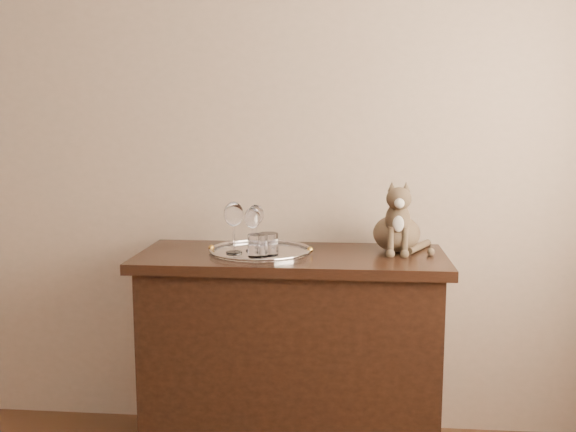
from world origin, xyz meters
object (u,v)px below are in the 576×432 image
at_px(wine_glass_c, 234,227).
at_px(tumbler_a, 268,244).
at_px(wine_glass_d, 253,229).
at_px(tumbler_b, 258,246).
at_px(cat, 397,215).
at_px(wine_glass_b, 256,226).
at_px(tray, 260,252).
at_px(sideboard, 291,358).

relative_size(wine_glass_c, tumbler_a, 2.35).
relative_size(wine_glass_d, tumbler_b, 2.01).
distance_m(tumbler_a, cat, 0.53).
relative_size(wine_glass_b, wine_glass_d, 1.00).
distance_m(wine_glass_b, wine_glass_d, 0.09).
bearing_deg(tumbler_a, cat, 18.54).
height_order(tray, tumbler_b, tumbler_b).
bearing_deg(tumbler_a, tray, 118.54).
bearing_deg(cat, wine_glass_b, -178.62).
bearing_deg(wine_glass_c, wine_glass_b, 64.28).
height_order(sideboard, tray, tray).
height_order(tumbler_b, cat, cat).
distance_m(tumbler_a, tumbler_b, 0.05).
distance_m(wine_glass_b, tumbler_a, 0.19).
height_order(sideboard, wine_glass_c, wine_glass_c).
bearing_deg(tray, sideboard, 0.61).
relative_size(wine_glass_b, wine_glass_c, 0.86).
bearing_deg(wine_glass_b, wine_glass_d, -90.08).
xyz_separation_m(tumbler_b, cat, (0.53, 0.19, 0.09)).
relative_size(tumbler_a, tumbler_b, 1.00).
bearing_deg(sideboard, tumbler_b, -138.59).
bearing_deg(tray, wine_glass_d, 170.38).
height_order(wine_glass_b, cat, cat).
bearing_deg(tumbler_a, wine_glass_d, 132.14).
bearing_deg(cat, wine_glass_c, -166.36).
height_order(wine_glass_c, cat, cat).
bearing_deg(tray, cat, 9.76).
distance_m(tray, wine_glass_d, 0.10).
relative_size(wine_glass_b, tumbler_a, 2.02).
bearing_deg(wine_glass_c, tumbler_b, -30.83).
distance_m(wine_glass_c, wine_glass_d, 0.08).
xyz_separation_m(tray, tumbler_a, (0.04, -0.07, 0.05)).
xyz_separation_m(wine_glass_b, wine_glass_c, (-0.07, -0.14, 0.01)).
bearing_deg(wine_glass_d, tray, -9.62).
distance_m(tray, tumbler_b, 0.11).
distance_m(tray, cat, 0.56).
bearing_deg(sideboard, wine_glass_d, 178.49).
distance_m(wine_glass_c, cat, 0.65).
xyz_separation_m(tray, wine_glass_b, (-0.03, 0.09, 0.09)).
xyz_separation_m(tray, wine_glass_c, (-0.10, -0.04, 0.10)).
height_order(tray, tumbler_a, tumbler_a).
xyz_separation_m(wine_glass_c, tumbler_b, (0.10, -0.06, -0.06)).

